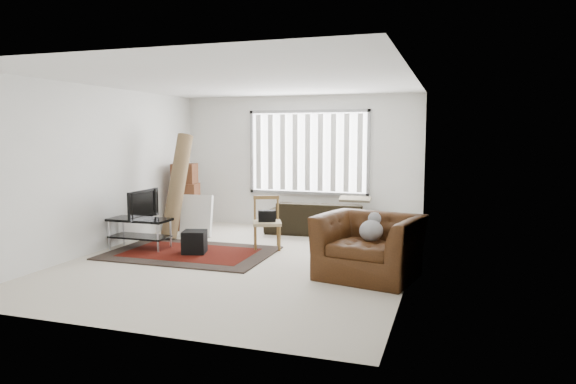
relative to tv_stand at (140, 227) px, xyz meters
name	(u,v)px	position (x,y,z in m)	size (l,w,h in m)	color
room	(256,144)	(1.98, 0.32, 1.38)	(6.00, 6.02, 2.71)	beige
persian_rug	(190,253)	(0.97, -0.06, -0.36)	(2.62, 1.75, 0.02)	black
tv_stand	(140,227)	(0.00, 0.00, 0.00)	(1.04, 0.47, 0.52)	black
tv	(139,204)	(0.00, 0.00, 0.39)	(0.84, 0.11, 0.48)	black
subwoofer	(194,242)	(1.06, -0.07, -0.17)	(0.36, 0.36, 0.36)	black
moving_boxes	(185,199)	(-0.15, 1.83, 0.25)	(0.63, 0.60, 1.33)	#56301B
white_flatpack	(196,216)	(0.39, 1.27, 0.02)	(0.61, 0.09, 0.78)	silver
rolled_rug	(177,186)	(0.12, 1.04, 0.60)	(0.29, 0.29, 1.94)	brown
sofa	(322,213)	(2.58, 2.26, 0.04)	(2.13, 0.92, 0.82)	black
side_chair	(267,220)	(2.02, 0.70, 0.11)	(0.61, 0.61, 0.87)	#9C8B66
armchair	(369,242)	(3.94, -0.52, 0.11)	(1.51, 1.38, 0.96)	#3E200C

